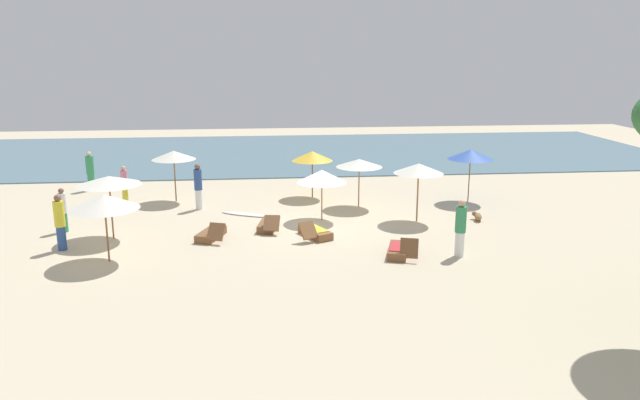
{
  "coord_description": "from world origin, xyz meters",
  "views": [
    {
      "loc": [
        -1.84,
        -22.23,
        6.56
      ],
      "look_at": [
        0.37,
        -0.27,
        1.1
      ],
      "focal_mm": 34.26,
      "sensor_mm": 36.0,
      "label": 1
    }
  ],
  "objects_px": {
    "person_1": "(60,222)",
    "person_2": "(460,228)",
    "umbrella_0": "(109,181)",
    "person_5": "(90,171)",
    "lounger_2": "(268,225)",
    "person_0": "(124,185)",
    "lounger_3": "(399,250)",
    "umbrella_5": "(419,169)",
    "umbrella_4": "(359,163)",
    "umbrella_2": "(174,155)",
    "surfboard": "(247,214)",
    "umbrella_3": "(471,154)",
    "lounger_1": "(211,234)",
    "dog": "(478,216)",
    "person_3": "(198,186)",
    "person_4": "(63,210)",
    "umbrella_7": "(104,202)",
    "umbrella_1": "(312,156)",
    "lounger_0": "(315,232)",
    "umbrella_6": "(322,176)"
  },
  "relations": [
    {
      "from": "lounger_3",
      "to": "person_0",
      "type": "bearing_deg",
      "value": 142.39
    },
    {
      "from": "person_5",
      "to": "person_0",
      "type": "bearing_deg",
      "value": -53.06
    },
    {
      "from": "umbrella_5",
      "to": "lounger_2",
      "type": "relative_size",
      "value": 1.29
    },
    {
      "from": "umbrella_0",
      "to": "umbrella_7",
      "type": "bearing_deg",
      "value": -80.5
    },
    {
      "from": "umbrella_2",
      "to": "surfboard",
      "type": "distance_m",
      "value": 4.62
    },
    {
      "from": "person_2",
      "to": "person_4",
      "type": "distance_m",
      "value": 14.24
    },
    {
      "from": "umbrella_4",
      "to": "lounger_0",
      "type": "relative_size",
      "value": 1.17
    },
    {
      "from": "umbrella_0",
      "to": "person_5",
      "type": "height_order",
      "value": "umbrella_0"
    },
    {
      "from": "umbrella_0",
      "to": "umbrella_2",
      "type": "height_order",
      "value": "umbrella_0"
    },
    {
      "from": "person_2",
      "to": "umbrella_1",
      "type": "bearing_deg",
      "value": 115.1
    },
    {
      "from": "lounger_3",
      "to": "umbrella_5",
      "type": "bearing_deg",
      "value": 67.84
    },
    {
      "from": "person_3",
      "to": "person_5",
      "type": "bearing_deg",
      "value": 142.73
    },
    {
      "from": "umbrella_4",
      "to": "person_0",
      "type": "relative_size",
      "value": 1.23
    },
    {
      "from": "umbrella_5",
      "to": "lounger_0",
      "type": "xyz_separation_m",
      "value": [
        -4.18,
        -1.69,
        -1.92
      ]
    },
    {
      "from": "lounger_1",
      "to": "surfboard",
      "type": "height_order",
      "value": "lounger_1"
    },
    {
      "from": "umbrella_0",
      "to": "umbrella_6",
      "type": "relative_size",
      "value": 1.12
    },
    {
      "from": "umbrella_7",
      "to": "umbrella_2",
      "type": "bearing_deg",
      "value": 81.98
    },
    {
      "from": "umbrella_3",
      "to": "person_3",
      "type": "distance_m",
      "value": 11.79
    },
    {
      "from": "umbrella_2",
      "to": "umbrella_1",
      "type": "bearing_deg",
      "value": 1.31
    },
    {
      "from": "person_5",
      "to": "surfboard",
      "type": "relative_size",
      "value": 0.84
    },
    {
      "from": "umbrella_3",
      "to": "dog",
      "type": "xyz_separation_m",
      "value": [
        -0.67,
        -3.06,
        -1.94
      ]
    },
    {
      "from": "umbrella_3",
      "to": "person_2",
      "type": "xyz_separation_m",
      "value": [
        -2.76,
        -7.13,
        -1.15
      ]
    },
    {
      "from": "umbrella_2",
      "to": "lounger_2",
      "type": "distance_m",
      "value": 6.53
    },
    {
      "from": "dog",
      "to": "surfboard",
      "type": "distance_m",
      "value": 9.22
    },
    {
      "from": "lounger_1",
      "to": "dog",
      "type": "height_order",
      "value": "lounger_1"
    },
    {
      "from": "umbrella_6",
      "to": "person_4",
      "type": "bearing_deg",
      "value": -176.18
    },
    {
      "from": "umbrella_1",
      "to": "umbrella_6",
      "type": "xyz_separation_m",
      "value": [
        0.03,
        -3.86,
        -0.13
      ]
    },
    {
      "from": "person_4",
      "to": "dog",
      "type": "height_order",
      "value": "person_4"
    },
    {
      "from": "umbrella_1",
      "to": "lounger_3",
      "type": "distance_m",
      "value": 8.8
    },
    {
      "from": "person_4",
      "to": "dog",
      "type": "xyz_separation_m",
      "value": [
        15.72,
        -0.06,
        -0.67
      ]
    },
    {
      "from": "lounger_0",
      "to": "person_5",
      "type": "bearing_deg",
      "value": 139.3
    },
    {
      "from": "person_3",
      "to": "dog",
      "type": "bearing_deg",
      "value": -14.58
    },
    {
      "from": "umbrella_0",
      "to": "lounger_2",
      "type": "xyz_separation_m",
      "value": [
        5.53,
        0.54,
        -1.93
      ]
    },
    {
      "from": "umbrella_5",
      "to": "dog",
      "type": "xyz_separation_m",
      "value": [
        2.4,
        -0.17,
        -1.93
      ]
    },
    {
      "from": "umbrella_6",
      "to": "umbrella_3",
      "type": "bearing_deg",
      "value": 19.28
    },
    {
      "from": "umbrella_3",
      "to": "umbrella_4",
      "type": "bearing_deg",
      "value": -175.16
    },
    {
      "from": "umbrella_4",
      "to": "person_5",
      "type": "height_order",
      "value": "umbrella_4"
    },
    {
      "from": "lounger_0",
      "to": "lounger_3",
      "type": "xyz_separation_m",
      "value": [
        2.56,
        -2.29,
        0.0
      ]
    },
    {
      "from": "person_0",
      "to": "umbrella_5",
      "type": "bearing_deg",
      "value": -18.38
    },
    {
      "from": "umbrella_0",
      "to": "umbrella_1",
      "type": "xyz_separation_m",
      "value": [
        7.62,
        5.48,
        -0.2
      ]
    },
    {
      "from": "person_4",
      "to": "person_0",
      "type": "bearing_deg",
      "value": 71.5
    },
    {
      "from": "lounger_1",
      "to": "person_5",
      "type": "relative_size",
      "value": 0.95
    },
    {
      "from": "dog",
      "to": "person_1",
      "type": "bearing_deg",
      "value": -172.02
    },
    {
      "from": "umbrella_5",
      "to": "lounger_2",
      "type": "bearing_deg",
      "value": -174.48
    },
    {
      "from": "lounger_3",
      "to": "person_1",
      "type": "xyz_separation_m",
      "value": [
        -11.13,
        1.69,
        0.8
      ]
    },
    {
      "from": "person_0",
      "to": "umbrella_0",
      "type": "bearing_deg",
      "value": -83.25
    },
    {
      "from": "person_1",
      "to": "person_2",
      "type": "xyz_separation_m",
      "value": [
        13.06,
        -1.94,
        -0.01
      ]
    },
    {
      "from": "lounger_2",
      "to": "umbrella_5",
      "type": "bearing_deg",
      "value": 5.52
    },
    {
      "from": "umbrella_1",
      "to": "umbrella_3",
      "type": "relative_size",
      "value": 0.91
    },
    {
      "from": "person_0",
      "to": "dog",
      "type": "distance_m",
      "value": 14.95
    }
  ]
}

